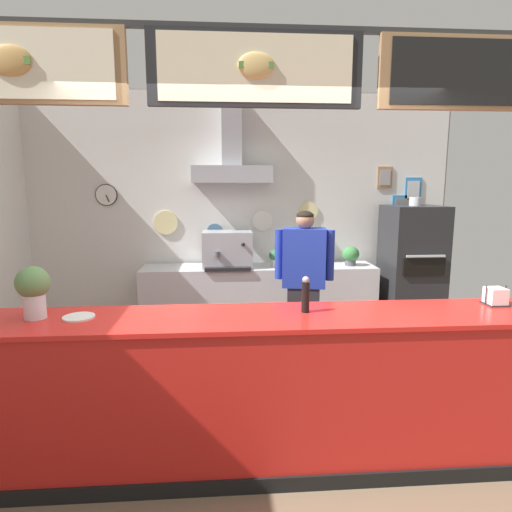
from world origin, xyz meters
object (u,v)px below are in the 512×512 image
potted_thyme (275,257)px  basil_vase (33,290)px  condiment_plate (79,317)px  shop_worker (304,290)px  potted_sage (313,254)px  potted_oregano (351,255)px  espresso_machine (227,250)px  pepper_grinder (306,295)px  napkin_holder (495,297)px  pizza_oven (411,272)px

potted_thyme → basil_vase: (-1.79, -2.38, 0.22)m
condiment_plate → basil_vase: bearing=176.8°
shop_worker → potted_sage: 1.16m
potted_oregano → potted_thyme: size_ratio=1.18×
espresso_machine → potted_thyme: bearing=-0.8°
pepper_grinder → napkin_holder: 1.36m
potted_oregano → potted_thyme: bearing=179.7°
shop_worker → pizza_oven: bearing=-134.4°
pizza_oven → potted_thyme: size_ratio=8.60×
shop_worker → pepper_grinder: shop_worker is taller
potted_oregano → shop_worker: bearing=-125.7°
shop_worker → potted_oregano: shop_worker is taller
potted_oregano → potted_sage: 0.46m
pizza_oven → napkin_holder: (-0.40, -2.22, 0.29)m
espresso_machine → condiment_plate: (-0.95, -2.40, -0.05)m
potted_oregano → potted_sage: potted_sage is taller
espresso_machine → potted_sage: size_ratio=2.45×
potted_oregano → potted_thyme: potted_oregano is taller
espresso_machine → napkin_holder: size_ratio=3.93×
condiment_plate → potted_thyme: bearing=57.5°
shop_worker → pepper_grinder: bearing=91.7°
shop_worker → pepper_grinder: size_ratio=6.79×
potted_oregano → condiment_plate: 3.42m
espresso_machine → napkin_holder: (1.84, -2.30, -0.00)m
potted_oregano → espresso_machine: bearing=179.6°
basil_vase → pepper_grinder: size_ratio=1.38×
pizza_oven → condiment_plate: bearing=-144.1°
potted_thyme → potted_sage: potted_sage is taller
potted_oregano → potted_sage: (-0.46, 0.02, 0.01)m
pepper_grinder → potted_sage: bearing=77.1°
potted_thyme → condiment_plate: 2.84m
basil_vase → potted_sage: bearing=46.7°
potted_sage → pepper_grinder: pepper_grinder is taller
shop_worker → pepper_grinder: 1.34m
pizza_oven → basil_vase: 4.18m
potted_thyme → condiment_plate: size_ratio=1.03×
potted_sage → basil_vase: bearing=-133.3°
potted_thyme → shop_worker: bearing=-82.0°
espresso_machine → potted_thyme: espresso_machine is taller
pizza_oven → potted_sage: pizza_oven is taller
basil_vase → shop_worker: bearing=33.6°
potted_sage → condiment_plate: bearing=-129.5°
condiment_plate → basil_vase: size_ratio=0.59×
pepper_grinder → shop_worker: bearing=79.8°
pizza_oven → napkin_holder: bearing=-100.1°
pizza_oven → potted_oregano: (-0.74, 0.07, 0.21)m
pizza_oven → potted_thyme: (-1.67, 0.08, 0.19)m
pizza_oven → basil_vase: (-3.46, -2.30, 0.41)m
potted_thyme → basil_vase: size_ratio=0.60×
potted_thyme → potted_sage: (0.47, 0.02, 0.03)m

